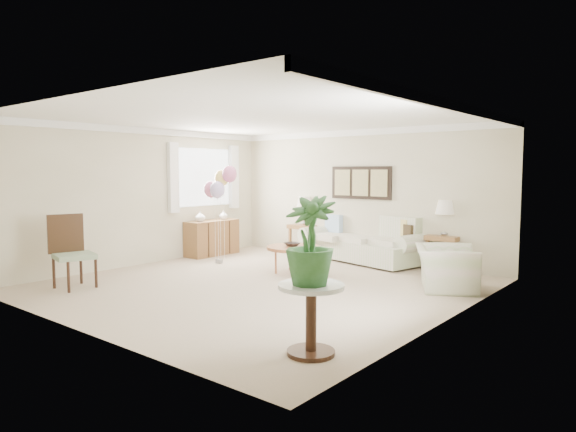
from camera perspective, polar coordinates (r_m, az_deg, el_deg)
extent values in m
plane|color=tan|center=(8.11, -2.99, -7.68)|extent=(6.00, 6.00, 0.00)
cube|color=beige|center=(10.35, 8.18, 2.29)|extent=(6.00, 0.04, 2.60)
cube|color=beige|center=(6.05, -22.43, 0.08)|extent=(6.00, 0.04, 2.60)
cube|color=beige|center=(10.18, -15.67, 2.12)|extent=(0.04, 6.00, 2.60)
cube|color=beige|center=(6.33, 17.56, 0.42)|extent=(0.04, 6.00, 2.60)
cube|color=white|center=(7.96, -3.08, 10.84)|extent=(6.00, 6.00, 0.02)
cube|color=white|center=(10.34, 8.18, 9.17)|extent=(6.00, 0.06, 0.12)
cube|color=white|center=(10.18, -15.74, 9.10)|extent=(0.06, 6.00, 0.12)
cube|color=white|center=(6.37, 17.61, 11.63)|extent=(0.06, 6.00, 0.12)
cube|color=white|center=(11.09, -9.30, 4.27)|extent=(0.04, 1.40, 1.20)
cube|color=white|center=(10.52, -12.63, 4.17)|extent=(0.10, 0.22, 1.40)
cube|color=white|center=(11.65, -6.04, 4.34)|extent=(0.10, 0.22, 1.40)
cube|color=black|center=(10.32, 8.11, 3.68)|extent=(1.35, 0.04, 0.65)
cube|color=#8C8C59|center=(10.52, 6.07, 3.72)|extent=(0.36, 0.02, 0.52)
cube|color=#8C8C59|center=(10.29, 8.04, 3.67)|extent=(0.36, 0.02, 0.52)
cube|color=#8C8C59|center=(10.08, 10.08, 3.62)|extent=(0.36, 0.02, 0.52)
cube|color=beige|center=(10.22, 8.46, -3.79)|extent=(2.43, 1.42, 0.37)
cube|color=beige|center=(10.46, 9.44, -1.32)|extent=(2.27, 0.74, 0.57)
cylinder|color=beige|center=(10.77, 3.50, -2.02)|extent=(0.53, 0.98, 0.33)
cylinder|color=beige|center=(9.68, 14.02, -2.95)|extent=(0.53, 0.98, 0.33)
cube|color=beige|center=(10.48, 5.27, -2.28)|extent=(0.77, 0.87, 0.12)
cube|color=beige|center=(10.14, 8.33, -2.56)|extent=(0.77, 0.87, 0.12)
cube|color=beige|center=(9.83, 11.60, -2.85)|extent=(0.77, 0.87, 0.12)
cube|color=#93B3D4|center=(10.69, 5.11, -0.91)|extent=(0.39, 0.12, 0.39)
cube|color=tan|center=(9.92, 12.46, -1.47)|extent=(0.39, 0.12, 0.39)
cube|color=#312615|center=(9.80, 13.08, -1.92)|extent=(0.35, 0.10, 0.35)
cube|color=beige|center=(10.25, 8.45, -4.93)|extent=(2.07, 0.83, 0.04)
cube|color=olive|center=(11.13, 1.83, -1.16)|extent=(0.58, 0.52, 0.08)
cube|color=olive|center=(11.14, 0.23, -2.77)|extent=(0.05, 0.05, 0.54)
cube|color=olive|center=(10.86, 2.12, -2.98)|extent=(0.05, 0.05, 0.54)
cube|color=olive|center=(11.47, 1.54, -2.55)|extent=(0.05, 0.05, 0.54)
cube|color=olive|center=(11.20, 3.41, -2.75)|extent=(0.05, 0.05, 0.54)
cube|color=olive|center=(9.67, 17.03, -2.30)|extent=(0.58, 0.53, 0.08)
cube|color=olive|center=(9.61, 15.23, -4.20)|extent=(0.05, 0.05, 0.55)
cube|color=olive|center=(9.43, 17.80, -4.43)|extent=(0.05, 0.05, 0.55)
cube|color=olive|center=(9.99, 16.21, -3.87)|extent=(0.05, 0.05, 0.55)
cube|color=olive|center=(9.82, 18.70, -4.09)|extent=(0.05, 0.05, 0.55)
cylinder|color=gray|center=(11.12, 1.83, -0.79)|extent=(0.14, 0.14, 0.06)
cylinder|color=gray|center=(11.10, 1.83, 0.15)|extent=(0.04, 0.04, 0.31)
cone|color=silver|center=(11.08, 1.84, 1.57)|extent=(0.35, 0.35, 0.25)
cylinder|color=gray|center=(9.66, 17.04, -1.86)|extent=(0.15, 0.15, 0.06)
cylinder|color=gray|center=(9.64, 17.07, -0.74)|extent=(0.04, 0.04, 0.32)
cone|color=silver|center=(9.61, 17.11, 0.96)|extent=(0.36, 0.36, 0.25)
cylinder|color=#A96C43|center=(8.94, 0.64, -3.54)|extent=(0.94, 0.94, 0.05)
cylinder|color=#A96C43|center=(9.02, 2.63, -5.00)|extent=(0.04, 0.04, 0.42)
cylinder|color=#A96C43|center=(9.29, 0.41, -4.71)|extent=(0.04, 0.04, 0.42)
cylinder|color=#A96C43|center=(8.95, -1.37, -5.08)|extent=(0.04, 0.04, 0.42)
cylinder|color=#A96C43|center=(8.67, 0.87, -5.41)|extent=(0.04, 0.04, 0.42)
imported|color=#2B211E|center=(8.94, 0.45, -3.17)|extent=(0.29, 0.29, 0.06)
imported|color=beige|center=(8.13, 17.13, -5.54)|extent=(1.23, 1.28, 0.65)
cylinder|color=silver|center=(4.98, 2.59, -7.79)|extent=(0.64, 0.64, 0.04)
cylinder|color=#321E10|center=(5.07, 2.58, -11.58)|extent=(0.11, 0.11, 0.64)
cylinder|color=#321E10|center=(5.17, 2.56, -15.05)|extent=(0.47, 0.47, 0.01)
imported|color=#235421|center=(4.87, 2.47, -2.76)|extent=(0.58, 0.58, 0.85)
cube|color=gray|center=(8.47, -22.64, -4.13)|extent=(0.67, 0.67, 0.08)
cylinder|color=#321E10|center=(8.60, -24.57, -5.85)|extent=(0.04, 0.04, 0.45)
cylinder|color=#321E10|center=(8.22, -23.20, -6.29)|extent=(0.04, 0.04, 0.45)
cylinder|color=#321E10|center=(8.80, -22.01, -5.52)|extent=(0.04, 0.04, 0.45)
cylinder|color=#321E10|center=(8.43, -20.56, -5.93)|extent=(0.04, 0.04, 0.45)
cube|color=#321E10|center=(8.63, -23.48, -1.79)|extent=(0.18, 0.52, 0.60)
cube|color=olive|center=(11.02, -8.45, -2.40)|extent=(0.45, 1.20, 0.74)
cube|color=#321E10|center=(10.82, -9.60, -2.56)|extent=(0.46, 0.02, 0.70)
cube|color=#321E10|center=(11.22, -7.30, -2.26)|extent=(0.46, 0.02, 0.70)
imported|color=silver|center=(10.73, -9.73, -0.06)|extent=(0.24, 0.24, 0.21)
imported|color=silver|center=(11.17, -7.19, 0.11)|extent=(0.21, 0.21, 0.19)
cube|color=gray|center=(10.07, -7.66, -4.99)|extent=(0.10, 0.10, 0.08)
ellipsoid|color=pink|center=(10.00, -8.54, 2.95)|extent=(0.28, 0.28, 0.33)
cylinder|color=silver|center=(10.02, -8.10, -1.38)|extent=(0.01, 0.01, 1.19)
ellipsoid|color=#C0A9E9|center=(9.82, -7.86, 2.90)|extent=(0.28, 0.28, 0.33)
cylinder|color=silver|center=(9.93, -7.76, -1.44)|extent=(0.01, 0.01, 1.18)
ellipsoid|color=#F2D865|center=(10.05, -7.37, 4.20)|extent=(0.28, 0.28, 0.33)
cylinder|color=silver|center=(10.04, -7.51, -0.74)|extent=(0.01, 0.01, 1.40)
ellipsoid|color=pink|center=(9.89, -6.52, 4.66)|extent=(0.28, 0.28, 0.33)
cylinder|color=silver|center=(9.95, -7.10, -0.56)|extent=(0.01, 0.01, 1.48)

